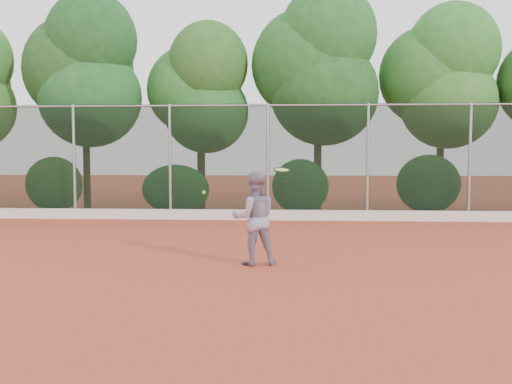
{
  "coord_description": "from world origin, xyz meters",
  "views": [
    {
      "loc": [
        0.68,
        -10.27,
        2.04
      ],
      "look_at": [
        0.0,
        1.0,
        1.25
      ],
      "focal_mm": 40.0,
      "sensor_mm": 36.0,
      "label": 1
    }
  ],
  "objects": [
    {
      "name": "chainlink_fence",
      "position": [
        -0.0,
        7.0,
        1.86
      ],
      "size": [
        24.09,
        0.09,
        3.5
      ],
      "color": "black",
      "rests_on": "ground"
    },
    {
      "name": "concrete_curb",
      "position": [
        0.0,
        6.82,
        0.15
      ],
      "size": [
        24.0,
        0.2,
        0.3
      ],
      "primitive_type": "cube",
      "color": "silver",
      "rests_on": "ground"
    },
    {
      "name": "tennis_player",
      "position": [
        0.03,
        -0.05,
        0.85
      ],
      "size": [
        0.95,
        0.81,
        1.69
      ],
      "primitive_type": "imported",
      "rotation": [
        0.0,
        0.0,
        3.37
      ],
      "color": "gray",
      "rests_on": "ground"
    },
    {
      "name": "tennis_ball_in_flight",
      "position": [
        -0.93,
        0.28,
        1.29
      ],
      "size": [
        0.07,
        0.07,
        0.07
      ],
      "color": "gold",
      "rests_on": "ground"
    },
    {
      "name": "foliage_backdrop",
      "position": [
        -0.55,
        8.98,
        4.4
      ],
      "size": [
        23.7,
        3.63,
        7.55
      ],
      "color": "#402A18",
      "rests_on": "ground"
    },
    {
      "name": "ground",
      "position": [
        0.0,
        0.0,
        0.0
      ],
      "size": [
        80.0,
        80.0,
        0.0
      ],
      "primitive_type": "plane",
      "color": "#AD4028",
      "rests_on": "ground"
    },
    {
      "name": "tennis_racket",
      "position": [
        0.53,
        -0.15,
        1.68
      ],
      "size": [
        0.36,
        0.36,
        0.55
      ],
      "color": "black",
      "rests_on": "ground"
    }
  ]
}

